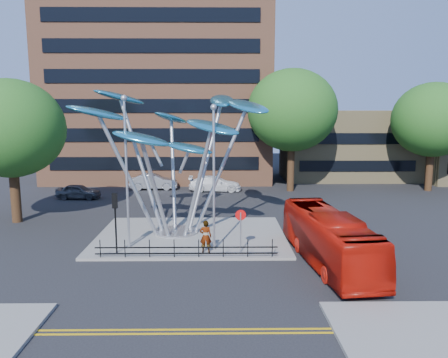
{
  "coord_description": "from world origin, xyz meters",
  "views": [
    {
      "loc": [
        0.77,
        -21.25,
        8.17
      ],
      "look_at": [
        1.08,
        4.0,
        4.11
      ],
      "focal_mm": 35.0,
      "sensor_mm": 36.0,
      "label": 1
    }
  ],
  "objects_px": {
    "no_entry_sign_island": "(241,224)",
    "parked_car_left": "(78,192)",
    "street_lamp_right": "(214,165)",
    "tree_left": "(10,129)",
    "street_lamp_left": "(126,159)",
    "leaf_sculpture": "(174,130)",
    "red_bus": "(328,238)",
    "parked_car_right": "(215,184)",
    "tree_far": "(433,120)",
    "tree_right": "(292,110)",
    "traffic_light_island": "(115,210)",
    "parked_car_mid": "(154,182)",
    "pedestrian": "(206,236)"
  },
  "relations": [
    {
      "from": "red_bus",
      "to": "parked_car_right",
      "type": "height_order",
      "value": "red_bus"
    },
    {
      "from": "street_lamp_left",
      "to": "leaf_sculpture",
      "type": "bearing_deg",
      "value": 52.6
    },
    {
      "from": "tree_left",
      "to": "red_bus",
      "type": "height_order",
      "value": "tree_left"
    },
    {
      "from": "leaf_sculpture",
      "to": "parked_car_right",
      "type": "xyz_separation_m",
      "value": [
        2.46,
        15.31,
        -6.12
      ]
    },
    {
      "from": "leaf_sculpture",
      "to": "pedestrian",
      "type": "xyz_separation_m",
      "value": [
        2.1,
        -4.18,
        -5.79
      ]
    },
    {
      "from": "leaf_sculpture",
      "to": "parked_car_mid",
      "type": "distance_m",
      "value": 17.83
    },
    {
      "from": "pedestrian",
      "to": "parked_car_right",
      "type": "relative_size",
      "value": 0.36
    },
    {
      "from": "no_entry_sign_island",
      "to": "parked_car_left",
      "type": "relative_size",
      "value": 0.61
    },
    {
      "from": "tree_far",
      "to": "traffic_light_island",
      "type": "height_order",
      "value": "tree_far"
    },
    {
      "from": "no_entry_sign_island",
      "to": "parked_car_left",
      "type": "height_order",
      "value": "no_entry_sign_island"
    },
    {
      "from": "leaf_sculpture",
      "to": "traffic_light_island",
      "type": "bearing_deg",
      "value": -125.04
    },
    {
      "from": "traffic_light_island",
      "to": "parked_car_left",
      "type": "bearing_deg",
      "value": 114.33
    },
    {
      "from": "parked_car_right",
      "to": "tree_left",
      "type": "bearing_deg",
      "value": 130.14
    },
    {
      "from": "tree_left",
      "to": "no_entry_sign_island",
      "type": "bearing_deg",
      "value": -25.07
    },
    {
      "from": "street_lamp_right",
      "to": "traffic_light_island",
      "type": "height_order",
      "value": "street_lamp_right"
    },
    {
      "from": "tree_far",
      "to": "street_lamp_left",
      "type": "distance_m",
      "value": 32.37
    },
    {
      "from": "tree_left",
      "to": "traffic_light_island",
      "type": "bearing_deg",
      "value": -39.81
    },
    {
      "from": "tree_far",
      "to": "no_entry_sign_island",
      "type": "xyz_separation_m",
      "value": [
        -20.0,
        -19.48,
        -5.29
      ]
    },
    {
      "from": "parked_car_right",
      "to": "leaf_sculpture",
      "type": "bearing_deg",
      "value": 171.21
    },
    {
      "from": "street_lamp_right",
      "to": "leaf_sculpture",
      "type": "bearing_deg",
      "value": 124.91
    },
    {
      "from": "leaf_sculpture",
      "to": "street_lamp_right",
      "type": "xyz_separation_m",
      "value": [
        2.57,
        -3.68,
        -1.78
      ]
    },
    {
      "from": "tree_far",
      "to": "parked_car_left",
      "type": "xyz_separation_m",
      "value": [
        -34.13,
        -3.72,
        -6.43
      ]
    },
    {
      "from": "tree_far",
      "to": "leaf_sculpture",
      "type": "xyz_separation_m",
      "value": [
        -24.07,
        -15.32,
        -0.23
      ]
    },
    {
      "from": "tree_right",
      "to": "parked_car_mid",
      "type": "height_order",
      "value": "tree_right"
    },
    {
      "from": "parked_car_left",
      "to": "no_entry_sign_island",
      "type": "bearing_deg",
      "value": -132.82
    },
    {
      "from": "street_lamp_right",
      "to": "parked_car_left",
      "type": "relative_size",
      "value": 2.08
    },
    {
      "from": "street_lamp_left",
      "to": "pedestrian",
      "type": "bearing_deg",
      "value": -12.45
    },
    {
      "from": "leaf_sculpture",
      "to": "no_entry_sign_island",
      "type": "bearing_deg",
      "value": -45.67
    },
    {
      "from": "tree_right",
      "to": "traffic_light_island",
      "type": "xyz_separation_m",
      "value": [
        -13.0,
        -19.5,
        -5.42
      ]
    },
    {
      "from": "tree_far",
      "to": "parked_car_mid",
      "type": "height_order",
      "value": "tree_far"
    },
    {
      "from": "tree_left",
      "to": "traffic_light_island",
      "type": "distance_m",
      "value": 12.44
    },
    {
      "from": "parked_car_mid",
      "to": "tree_left",
      "type": "bearing_deg",
      "value": 146.3
    },
    {
      "from": "street_lamp_left",
      "to": "pedestrian",
      "type": "distance_m",
      "value": 6.31
    },
    {
      "from": "traffic_light_island",
      "to": "parked_car_right",
      "type": "xyz_separation_m",
      "value": [
        5.39,
        19.49,
        -1.86
      ]
    },
    {
      "from": "leaf_sculpture",
      "to": "no_entry_sign_island",
      "type": "relative_size",
      "value": 5.19
    },
    {
      "from": "tree_right",
      "to": "parked_car_mid",
      "type": "bearing_deg",
      "value": 175.89
    },
    {
      "from": "tree_right",
      "to": "parked_car_left",
      "type": "relative_size",
      "value": 3.04
    },
    {
      "from": "tree_left",
      "to": "street_lamp_right",
      "type": "relative_size",
      "value": 1.24
    },
    {
      "from": "tree_right",
      "to": "tree_far",
      "type": "relative_size",
      "value": 1.12
    },
    {
      "from": "traffic_light_island",
      "to": "parked_car_right",
      "type": "distance_m",
      "value": 20.31
    },
    {
      "from": "leaf_sculpture",
      "to": "street_lamp_left",
      "type": "height_order",
      "value": "leaf_sculpture"
    },
    {
      "from": "parked_car_mid",
      "to": "tree_right",
      "type": "bearing_deg",
      "value": -95.95
    },
    {
      "from": "tree_left",
      "to": "tree_right",
      "type": "bearing_deg",
      "value": 28.61
    },
    {
      "from": "tree_left",
      "to": "parked_car_left",
      "type": "distance_m",
      "value": 10.46
    },
    {
      "from": "tree_right",
      "to": "red_bus",
      "type": "relative_size",
      "value": 1.21
    },
    {
      "from": "street_lamp_left",
      "to": "traffic_light_island",
      "type": "relative_size",
      "value": 2.57
    },
    {
      "from": "tree_left",
      "to": "parked_car_left",
      "type": "height_order",
      "value": "tree_left"
    },
    {
      "from": "leaf_sculpture",
      "to": "parked_car_left",
      "type": "xyz_separation_m",
      "value": [
        -10.06,
        11.6,
        -6.19
      ]
    },
    {
      "from": "tree_left",
      "to": "tree_far",
      "type": "relative_size",
      "value": 0.95
    },
    {
      "from": "tree_left",
      "to": "street_lamp_left",
      "type": "xyz_separation_m",
      "value": [
        9.5,
        -6.5,
        -1.44
      ]
    }
  ]
}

